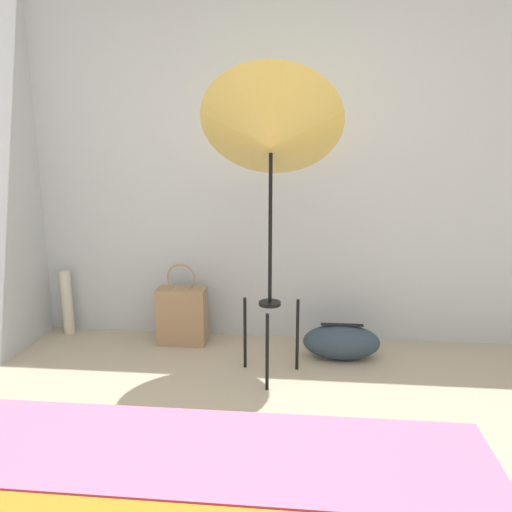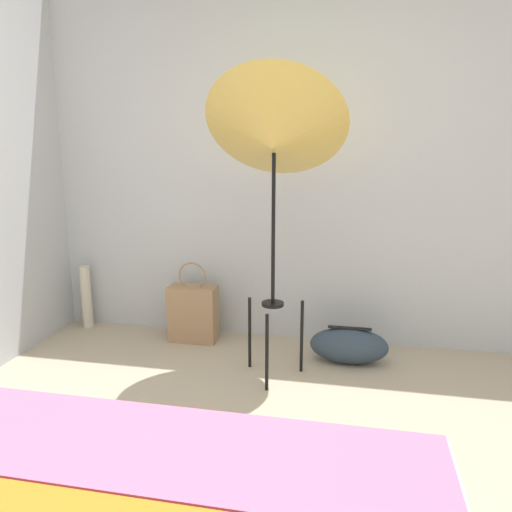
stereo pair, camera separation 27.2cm
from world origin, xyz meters
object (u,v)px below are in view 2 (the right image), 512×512
Objects in this scene: tote_bag at (193,313)px; duffel_bag at (349,346)px; photo_umbrella at (275,137)px; paper_roll at (86,297)px.

tote_bag reaches higher than duffel_bag.
paper_roll is (-1.55, 0.54, -1.19)m from photo_umbrella.
duffel_bag is at bearing -7.49° from paper_roll.
paper_roll is (-0.89, 0.10, 0.03)m from tote_bag.
photo_umbrella reaches higher than tote_bag.
tote_bag is 1.16× the size of duffel_bag.
paper_roll reaches higher than duffel_bag.
photo_umbrella is at bearing -147.97° from duffel_bag.
paper_roll is at bearing 172.51° from duffel_bag.
tote_bag is at bearing -6.29° from paper_roll.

